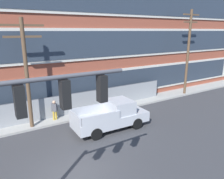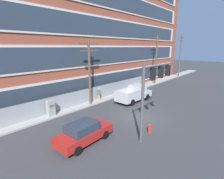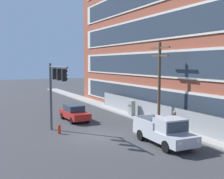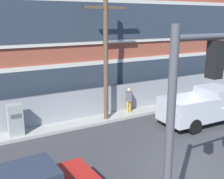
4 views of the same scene
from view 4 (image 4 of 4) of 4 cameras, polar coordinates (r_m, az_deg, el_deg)
The scene contains 8 objects.
ground_plane at distance 12.05m, azimuth 16.26°, elevation -15.23°, with size 160.00×160.00×0.00m, color #38383A.
sidewalk_building_side at distance 17.15m, azimuth -0.85°, elevation -5.26°, with size 80.00×2.02×0.16m, color #9E9B93.
chain_link_fence at distance 16.72m, azimuth -3.39°, elevation -2.68°, with size 25.91×0.06×1.86m.
traffic_signal_mast at distance 7.45m, azimuth 20.79°, elevation 0.38°, with size 4.75×0.43×5.72m.
pickup_truck_silver at distance 16.80m, azimuth 18.61°, elevation -3.33°, with size 5.46×2.25×2.01m.
utility_pole_near_corner at distance 15.46m, azimuth -1.27°, elevation 8.52°, with size 2.75×0.26×7.57m.
electrical_cabinet at distance 14.72m, azimuth -19.01°, elevation -6.14°, with size 0.72×0.51×1.75m.
pedestrian_near_cabinet at distance 17.28m, azimuth 3.47°, elevation -2.01°, with size 0.46×0.45×1.69m.
Camera 4 is at (-7.81, -7.09, 5.83)m, focal length 45.00 mm.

